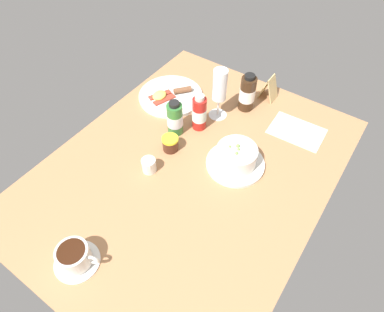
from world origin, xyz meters
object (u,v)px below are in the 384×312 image
at_px(porridge_bowl, 236,157).
at_px(sauce_bottle_red, 199,113).
at_px(sauce_bottle_brown, 247,93).
at_px(breakfast_plate, 170,96).
at_px(cutlery_setting, 296,130).
at_px(jam_jar, 170,144).
at_px(coffee_cup, 75,257).
at_px(creamer_jug, 149,165).
at_px(wine_glass, 220,88).
at_px(menu_card, 269,88).
at_px(sauce_bottle_green, 175,119).

distance_m(porridge_bowl, sauce_bottle_red, 0.22).
distance_m(sauce_bottle_brown, breakfast_plate, 0.30).
bearing_deg(breakfast_plate, porridge_bowl, -111.57).
height_order(cutlery_setting, jam_jar, jam_jar).
bearing_deg(cutlery_setting, jam_jar, 135.81).
height_order(coffee_cup, sauce_bottle_brown, sauce_bottle_brown).
bearing_deg(sauce_bottle_red, creamer_jug, 175.76).
bearing_deg(creamer_jug, coffee_cup, -173.33).
relative_size(wine_glass, breakfast_plate, 0.79).
bearing_deg(sauce_bottle_brown, wine_glass, 145.84).
bearing_deg(menu_card, wine_glass, 151.82).
relative_size(porridge_bowl, sauce_bottle_green, 1.42).
bearing_deg(menu_card, porridge_bowl, -169.58).
bearing_deg(creamer_jug, sauce_bottle_red, -4.24).
bearing_deg(coffee_cup, sauce_bottle_red, 2.04).
bearing_deg(sauce_bottle_red, coffee_cup, -177.96).
distance_m(jam_jar, sauce_bottle_red, 0.15).
distance_m(cutlery_setting, creamer_jug, 0.54).
bearing_deg(menu_card, sauce_bottle_green, 152.85).
height_order(creamer_jug, menu_card, menu_card).
relative_size(creamer_jug, jam_jar, 0.97).
relative_size(coffee_cup, sauce_bottle_green, 0.94).
height_order(porridge_bowl, menu_card, menu_card).
xyz_separation_m(porridge_bowl, menu_card, (0.37, 0.07, 0.01)).
distance_m(coffee_cup, breakfast_plate, 0.71).
height_order(sauce_bottle_red, breakfast_plate, sauce_bottle_red).
bearing_deg(menu_card, coffee_cup, 173.18).
relative_size(porridge_bowl, breakfast_plate, 0.77).
xyz_separation_m(coffee_cup, sauce_bottle_green, (0.54, 0.08, 0.03)).
distance_m(coffee_cup, sauce_bottle_brown, 0.80).
relative_size(sauce_bottle_brown, menu_card, 1.57).
xyz_separation_m(creamer_jug, sauce_bottle_red, (0.26, -0.02, 0.04)).
bearing_deg(breakfast_plate, jam_jar, -142.49).
relative_size(porridge_bowl, creamer_jug, 3.54).
bearing_deg(wine_glass, coffee_cup, 179.95).
bearing_deg(wine_glass, porridge_bowl, -134.55).
bearing_deg(sauce_bottle_green, sauce_bottle_red, -38.90).
bearing_deg(creamer_jug, cutlery_setting, -35.83).
bearing_deg(jam_jar, menu_card, -18.77).
bearing_deg(wine_glass, sauce_bottle_red, 166.32).
bearing_deg(creamer_jug, jam_jar, 0.02).
bearing_deg(sauce_bottle_brown, menu_card, -22.02).
height_order(porridge_bowl, jam_jar, porridge_bowl).
xyz_separation_m(coffee_cup, sauce_bottle_brown, (0.80, -0.07, 0.04)).
bearing_deg(wine_glass, sauce_bottle_green, 154.15).
height_order(porridge_bowl, coffee_cup, porridge_bowl).
distance_m(sauce_bottle_red, breakfast_plate, 0.21).
relative_size(creamer_jug, sauce_bottle_red, 0.38).
distance_m(cutlery_setting, breakfast_plate, 0.50).
xyz_separation_m(coffee_cup, jam_jar, (0.46, 0.04, -0.01)).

